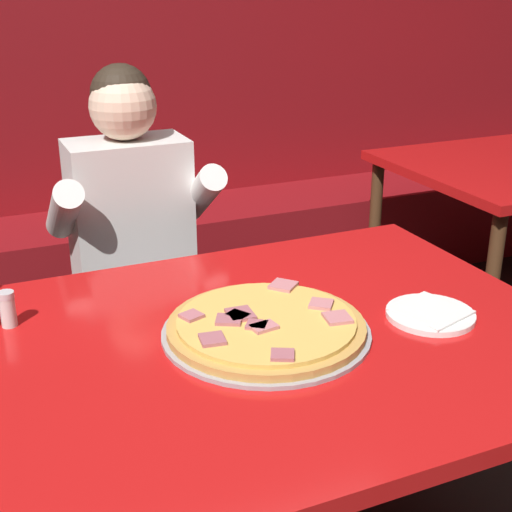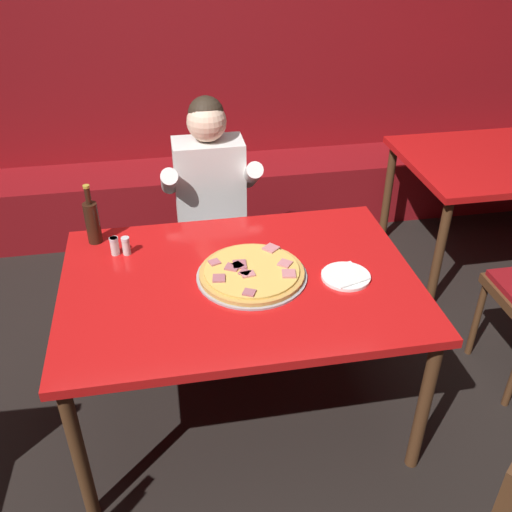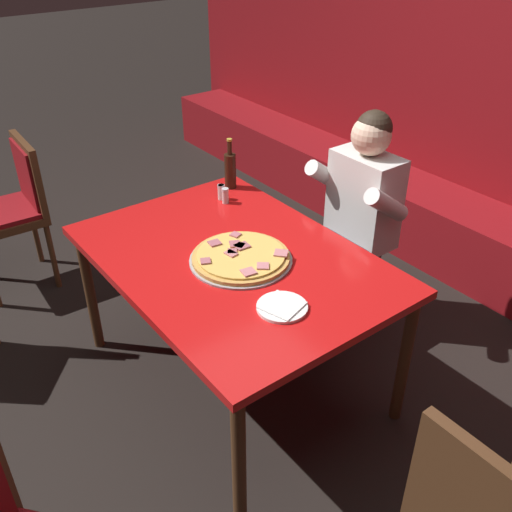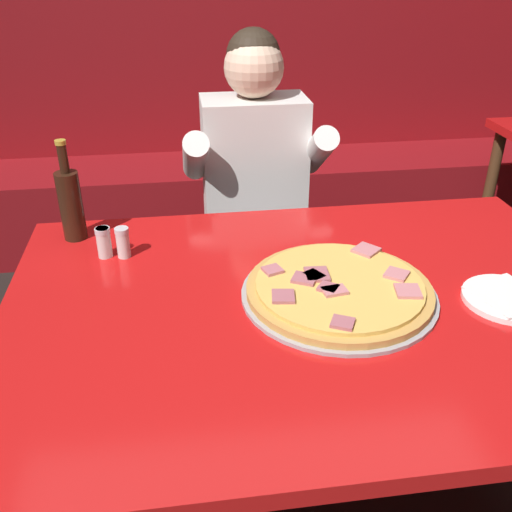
# 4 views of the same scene
# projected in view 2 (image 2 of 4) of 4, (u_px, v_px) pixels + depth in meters

# --- Properties ---
(ground_plane) EXTENTS (24.00, 24.00, 0.00)m
(ground_plane) POSITION_uv_depth(u_px,v_px,m) (242.00, 404.00, 2.84)
(ground_plane) COLOR black
(booth_wall_panel) EXTENTS (6.80, 0.16, 1.90)m
(booth_wall_panel) POSITION_uv_depth(u_px,v_px,m) (193.00, 87.00, 4.13)
(booth_wall_panel) COLOR maroon
(booth_wall_panel) RESTS_ON ground_plane
(booth_bench) EXTENTS (6.46, 0.48, 0.46)m
(booth_bench) POSITION_uv_depth(u_px,v_px,m) (203.00, 196.00, 4.25)
(booth_bench) COLOR maroon
(booth_bench) RESTS_ON ground_plane
(main_dining_table) EXTENTS (1.51, 1.07, 0.77)m
(main_dining_table) POSITION_uv_depth(u_px,v_px,m) (240.00, 291.00, 2.46)
(main_dining_table) COLOR #4C2D19
(main_dining_table) RESTS_ON ground_plane
(pizza) EXTENTS (0.47, 0.47, 0.05)m
(pizza) POSITION_uv_depth(u_px,v_px,m) (252.00, 273.00, 2.43)
(pizza) COLOR #9E9EA3
(pizza) RESTS_ON main_dining_table
(plate_white_paper) EXTENTS (0.21, 0.21, 0.02)m
(plate_white_paper) POSITION_uv_depth(u_px,v_px,m) (346.00, 276.00, 2.43)
(plate_white_paper) COLOR white
(plate_white_paper) RESTS_ON main_dining_table
(beer_bottle) EXTENTS (0.07, 0.07, 0.29)m
(beer_bottle) POSITION_uv_depth(u_px,v_px,m) (92.00, 221.00, 2.62)
(beer_bottle) COLOR black
(beer_bottle) RESTS_ON main_dining_table
(shaker_red_pepper_flakes) EXTENTS (0.04, 0.04, 0.09)m
(shaker_red_pepper_flakes) POSITION_uv_depth(u_px,v_px,m) (114.00, 247.00, 2.57)
(shaker_red_pepper_flakes) COLOR silver
(shaker_red_pepper_flakes) RESTS_ON main_dining_table
(shaker_oregano) EXTENTS (0.04, 0.04, 0.09)m
(shaker_oregano) POSITION_uv_depth(u_px,v_px,m) (126.00, 247.00, 2.57)
(shaker_oregano) COLOR silver
(shaker_oregano) RESTS_ON main_dining_table
(shaker_parmesan) EXTENTS (0.04, 0.04, 0.09)m
(shaker_parmesan) POSITION_uv_depth(u_px,v_px,m) (115.00, 247.00, 2.57)
(shaker_parmesan) COLOR silver
(shaker_parmesan) RESTS_ON main_dining_table
(diner_seated_blue_shirt) EXTENTS (0.53, 0.53, 1.27)m
(diner_seated_blue_shirt) POSITION_uv_depth(u_px,v_px,m) (212.00, 204.00, 3.13)
(diner_seated_blue_shirt) COLOR black
(diner_seated_blue_shirt) RESTS_ON ground_plane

